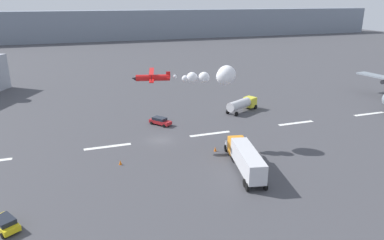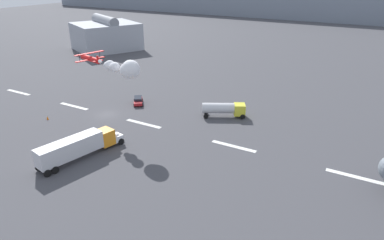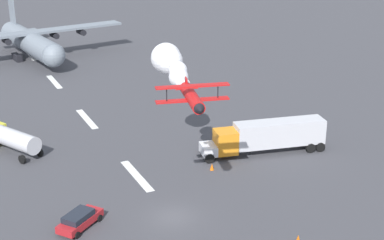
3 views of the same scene
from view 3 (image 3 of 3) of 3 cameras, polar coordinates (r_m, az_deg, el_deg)
The scene contains 12 objects.
ground_plane at distance 53.34m, azimuth -1.89°, elevation -9.61°, with size 440.00×440.00×0.00m, color #424247.
runway_stripe_5 at distance 61.15m, azimuth -5.51°, elevation -5.52°, with size 8.00×0.90×0.01m, color white.
runway_stripe_6 at distance 77.89m, azimuth -10.40°, elevation 0.11°, with size 8.00×0.90×0.01m, color white.
runway_stripe_7 at distance 95.49m, azimuth -13.52°, elevation 3.71°, with size 8.00×0.90×0.01m, color white.
runway_stripe_8 at distance 113.54m, azimuth -15.68°, elevation 6.17°, with size 8.00×0.90×0.01m, color white.
cargo_transport_plane at distance 108.58m, azimuth -15.54°, elevation 7.41°, with size 25.00×35.64×11.25m.
stunt_biplane_red at distance 57.13m, azimuth -2.03°, elevation 5.42°, with size 17.20×7.55×3.22m.
semi_truck_orange at distance 66.13m, azimuth 7.51°, elevation -1.52°, with size 5.73×14.70×3.70m.
fuel_tanker_truck at distance 69.09m, azimuth -17.70°, elevation -1.72°, with size 8.79×6.31×2.90m.
airport_staff_sedan at distance 52.29m, azimuth -11.11°, elevation -9.67°, with size 4.21×4.75×1.52m.
traffic_cone_near at distance 50.29m, azimuth 10.49°, elevation -11.53°, with size 0.44×0.44×0.75m, color orange.
traffic_cone_far at distance 62.01m, azimuth 1.99°, elevation -4.66°, with size 0.44×0.44×0.75m, color orange.
Camera 3 is at (-42.28, 18.37, 26.84)m, focal length 53.70 mm.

